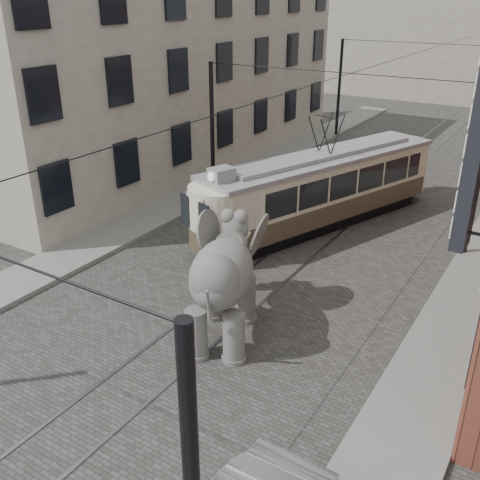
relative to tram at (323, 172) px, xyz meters
The scene contains 8 objects.
ground 6.36m from the tram, 86.64° to the right, with size 120.00×120.00×0.00m, color #484643.
tram_rails 6.35m from the tram, 86.64° to the right, with size 1.54×80.00×0.02m, color slate, non-canonical shape.
sidewalk_right 8.96m from the tram, 43.18° to the right, with size 2.00×60.00×0.15m, color slate.
sidewalk_left 8.82m from the tram, 135.90° to the right, with size 2.00×60.00×0.15m, color slate.
stucco_building 11.73m from the tram, 159.22° to the left, with size 7.00×24.00×10.00m, color gray.
catenary 1.27m from the tram, 81.11° to the right, with size 11.00×30.20×6.00m, color black, non-canonical shape.
tram is the anchor object (origin of this frame).
elephant 8.81m from the tram, 83.09° to the right, with size 2.72×4.94×3.02m, color #63605C, non-canonical shape.
Camera 1 is at (7.77, -13.19, 8.60)m, focal length 41.16 mm.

